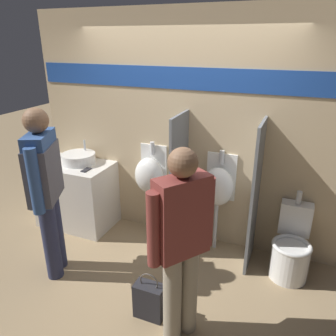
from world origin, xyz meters
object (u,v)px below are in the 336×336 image
sink_basin (79,158)px  shopping_bag (149,300)px  cell_phone (86,170)px  toilet (291,250)px  urinal_near_counter (150,175)px  person_in_vest (45,184)px  person_with_lanyard (181,241)px  urinal_far (218,186)px

sink_basin → shopping_bag: 2.08m
shopping_bag → cell_phone: bearing=143.1°
toilet → shopping_bag: toilet is taller
cell_phone → toilet: 2.51m
urinal_near_counter → person_in_vest: 1.27m
urinal_near_counter → shopping_bag: bearing=-65.2°
person_in_vest → toilet: bearing=-94.1°
urinal_near_counter → toilet: 1.80m
cell_phone → toilet: size_ratio=0.16×
toilet → shopping_bag: (-1.13, -1.10, -0.12)m
cell_phone → person_with_lanyard: 1.93m
person_with_lanyard → cell_phone: bearing=93.2°
cell_phone → urinal_near_counter: 0.78m
urinal_far → toilet: urinal_far is taller
cell_phone → urinal_near_counter: size_ratio=0.12×
cell_phone → shopping_bag: bearing=-36.9°
shopping_bag → urinal_near_counter: bearing=114.8°
urinal_near_counter → shopping_bag: size_ratio=2.57×
person_with_lanyard → person_in_vest: bearing=116.7°
urinal_far → person_with_lanyard: (0.04, -1.33, 0.12)m
urinal_far → shopping_bag: bearing=-102.0°
shopping_bag → toilet: bearing=44.4°
cell_phone → person_in_vest: person_in_vest is taller
sink_basin → person_with_lanyard: 2.23m
cell_phone → person_with_lanyard: size_ratio=0.08×
urinal_far → shopping_bag: 1.44m
urinal_near_counter → person_with_lanyard: person_with_lanyard is taller
person_in_vest → shopping_bag: bearing=-124.4°
urinal_far → shopping_bag: urinal_far is taller
sink_basin → shopping_bag: size_ratio=0.92×
toilet → urinal_far: bearing=169.0°
cell_phone → person_with_lanyard: person_with_lanyard is taller
sink_basin → person_with_lanyard: (1.86, -1.22, -0.01)m
cell_phone → person_in_vest: (0.11, -0.80, 0.17)m
person_with_lanyard → shopping_bag: bearing=115.9°
sink_basin → urinal_near_counter: bearing=6.0°
urinal_far → toilet: 1.02m
urinal_far → person_with_lanyard: 1.33m
urinal_near_counter → shopping_bag: urinal_near_counter is taller
urinal_near_counter → urinal_far: (0.86, 0.00, 0.00)m
shopping_bag → person_in_vest: bearing=171.1°
urinal_far → toilet: bearing=-11.0°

